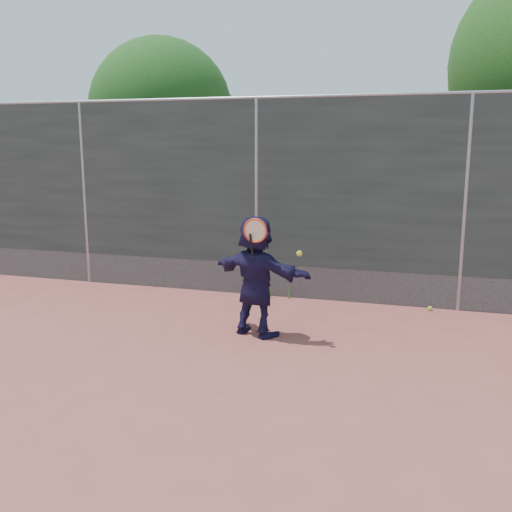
# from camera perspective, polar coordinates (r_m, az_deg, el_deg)

# --- Properties ---
(ground) EXTENTS (80.00, 80.00, 0.00)m
(ground) POSITION_cam_1_polar(r_m,az_deg,el_deg) (5.91, -9.90, -12.27)
(ground) COLOR #9E4C42
(ground) RESTS_ON ground
(player) EXTENTS (1.45, 0.89, 1.49)m
(player) POSITION_cam_1_polar(r_m,az_deg,el_deg) (6.97, 0.00, -2.01)
(player) COLOR #19153B
(player) RESTS_ON ground
(ball_ground) EXTENTS (0.07, 0.07, 0.07)m
(ball_ground) POSITION_cam_1_polar(r_m,az_deg,el_deg) (8.50, 17.00, -5.03)
(ball_ground) COLOR #ACD32E
(ball_ground) RESTS_ON ground
(fence) EXTENTS (20.00, 0.06, 3.03)m
(fence) POSITION_cam_1_polar(r_m,az_deg,el_deg) (8.72, 0.05, 6.23)
(fence) COLOR #38423D
(fence) RESTS_ON ground
(swing_action) EXTENTS (0.71, 0.13, 0.51)m
(swing_action) POSITION_cam_1_polar(r_m,az_deg,el_deg) (6.65, 0.34, 2.18)
(swing_action) COLOR red
(swing_action) RESTS_ON ground
(tree_left) EXTENTS (3.15, 3.00, 4.53)m
(tree_left) POSITION_cam_1_polar(r_m,az_deg,el_deg) (12.58, -8.71, 13.82)
(tree_left) COLOR #382314
(tree_left) RESTS_ON ground
(weed_clump) EXTENTS (0.68, 0.07, 0.30)m
(weed_clump) POSITION_cam_1_polar(r_m,az_deg,el_deg) (8.78, 1.68, -3.34)
(weed_clump) COLOR #387226
(weed_clump) RESTS_ON ground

